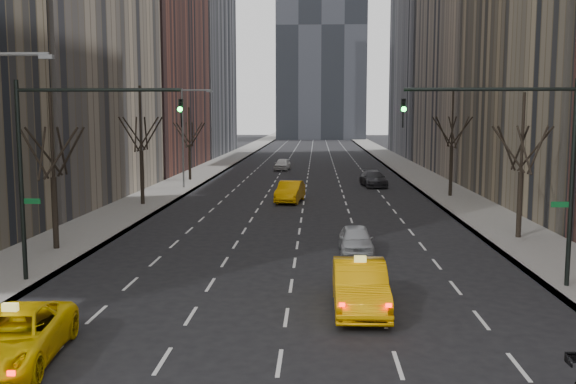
# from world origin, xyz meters

# --- Properties ---
(sidewalk_left) EXTENTS (4.50, 320.00, 0.15)m
(sidewalk_left) POSITION_xyz_m (-12.25, 70.00, 0.07)
(sidewalk_left) COLOR slate
(sidewalk_left) RESTS_ON ground
(sidewalk_right) EXTENTS (4.50, 320.00, 0.15)m
(sidewalk_right) POSITION_xyz_m (12.25, 70.00, 0.07)
(sidewalk_right) COLOR slate
(sidewalk_right) RESTS_ON ground
(tree_lw_b) EXTENTS (3.36, 3.50, 7.82)m
(tree_lw_b) POSITION_xyz_m (-12.00, 18.00, 3.72)
(tree_lw_b) COLOR black
(tree_lw_b) RESTS_ON ground
(tree_lw_c) EXTENTS (3.36, 3.50, 8.74)m
(tree_lw_c) POSITION_xyz_m (-12.00, 34.00, 4.04)
(tree_lw_c) COLOR black
(tree_lw_c) RESTS_ON ground
(tree_lw_d) EXTENTS (3.36, 3.50, 7.36)m
(tree_lw_d) POSITION_xyz_m (-12.00, 52.00, 3.56)
(tree_lw_d) COLOR black
(tree_lw_d) RESTS_ON ground
(tree_rw_b) EXTENTS (3.36, 3.50, 7.82)m
(tree_rw_b) POSITION_xyz_m (12.00, 22.00, 3.72)
(tree_rw_b) COLOR black
(tree_rw_b) RESTS_ON ground
(tree_rw_c) EXTENTS (3.36, 3.50, 8.74)m
(tree_rw_c) POSITION_xyz_m (12.00, 40.00, 4.04)
(tree_rw_c) COLOR black
(tree_rw_c) RESTS_ON ground
(traffic_mast_left) EXTENTS (6.69, 0.39, 8.00)m
(traffic_mast_left) POSITION_xyz_m (-9.11, 12.00, 5.49)
(traffic_mast_left) COLOR black
(traffic_mast_left) RESTS_ON ground
(traffic_mast_right) EXTENTS (6.69, 0.39, 8.00)m
(traffic_mast_right) POSITION_xyz_m (9.11, 12.00, 5.49)
(traffic_mast_right) COLOR black
(traffic_mast_right) RESTS_ON ground
(streetlight_far) EXTENTS (2.83, 0.22, 9.00)m
(streetlight_far) POSITION_xyz_m (-10.84, 45.00, 5.62)
(streetlight_far) COLOR slate
(streetlight_far) RESTS_ON ground
(taxi_suv) EXTENTS (2.98, 5.52, 1.47)m
(taxi_suv) POSITION_xyz_m (-7.33, 3.67, 0.74)
(taxi_suv) COLOR yellow
(taxi_suv) RESTS_ON ground
(taxi_sedan) EXTENTS (1.82, 5.18, 1.71)m
(taxi_sedan) POSITION_xyz_m (2.53, 8.96, 0.85)
(taxi_sedan) COLOR #EFA205
(taxi_sedan) RESTS_ON ground
(silver_sedan_ahead) EXTENTS (1.64, 4.06, 1.38)m
(silver_sedan_ahead) POSITION_xyz_m (2.94, 18.11, 0.69)
(silver_sedan_ahead) COLOR #A2A5AA
(silver_sedan_ahead) RESTS_ON ground
(far_taxi) EXTENTS (2.33, 5.10, 1.62)m
(far_taxi) POSITION_xyz_m (-1.07, 36.66, 0.81)
(far_taxi) COLOR #FFAA05
(far_taxi) RESTS_ON ground
(far_suv_grey) EXTENTS (2.57, 5.26, 1.47)m
(far_suv_grey) POSITION_xyz_m (6.36, 47.76, 0.74)
(far_suv_grey) COLOR #2C2C31
(far_suv_grey) RESTS_ON ground
(far_car_white) EXTENTS (2.07, 4.37, 1.44)m
(far_car_white) POSITION_xyz_m (-3.21, 65.20, 0.72)
(far_car_white) COLOR white
(far_car_white) RESTS_ON ground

